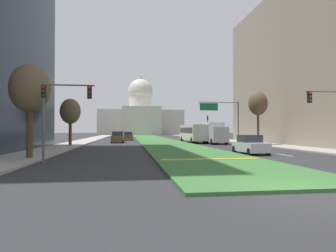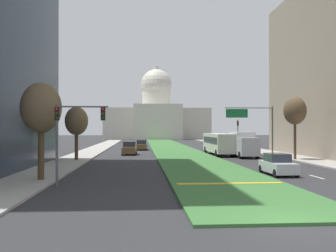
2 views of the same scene
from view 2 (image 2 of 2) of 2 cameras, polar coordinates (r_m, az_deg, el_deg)
name	(u,v)px [view 2 (image 2 of 2)]	position (r m, az deg, el deg)	size (l,w,h in m)	color
ground_plane	(169,147)	(75.70, 0.17, -3.16)	(271.27, 271.27, 0.00)	#2B2B2D
grass_median	(172,148)	(69.56, 0.55, -3.35)	(7.53, 110.98, 0.14)	#386B33
median_curb_nose	(230,183)	(24.72, 9.29, -8.52)	(6.78, 0.50, 0.04)	gold
lane_dashes_right	(237,155)	(53.46, 10.29, -4.30)	(0.16, 54.12, 0.01)	silver
sidewalk_left	(93,150)	(63.65, -11.17, -3.61)	(4.00, 110.98, 0.15)	#9E9991
sidewalk_right	(254,150)	(66.00, 12.74, -3.49)	(4.00, 110.98, 0.15)	#9E9991
capitol_building	(156,117)	(136.38, -1.75, 1.33)	(36.48, 25.14, 26.11)	beige
traffic_light_near_left	(70,126)	(24.74, -14.45, -0.06)	(3.34, 0.35, 5.20)	#515456
traffic_light_far_right	(238,131)	(66.01, 10.46, -0.68)	(0.28, 0.35, 5.20)	#515456
overhead_guide_sign	(254,121)	(49.49, 12.84, 0.80)	(6.29, 0.20, 6.50)	#515456
street_tree_left_near	(41,109)	(27.56, -18.55, 2.46)	(2.79, 2.79, 6.84)	#4C3823
street_tree_left_mid	(76,122)	(44.24, -13.60, 0.66)	(2.60, 2.60, 6.15)	#4C3823
street_tree_right_mid	(295,111)	(45.93, 18.55, 2.13)	(2.58, 2.58, 7.34)	#4C3823
sedan_lead_stopped	(278,165)	(31.32, 16.19, -5.63)	(1.86, 4.30, 1.69)	#BCBCC1
sedan_midblock	(129,149)	(53.17, -5.82, -3.40)	(2.07, 4.35, 1.87)	brown
sedan_distant	(142,145)	(64.93, -4.01, -2.91)	(1.93, 4.55, 1.73)	brown
box_truck_delivery	(243,144)	(49.09, 11.28, -2.70)	(2.40, 6.40, 3.20)	#BCBCC1
city_bus	(219,142)	(53.09, 7.64, -2.43)	(2.62, 11.00, 2.95)	beige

